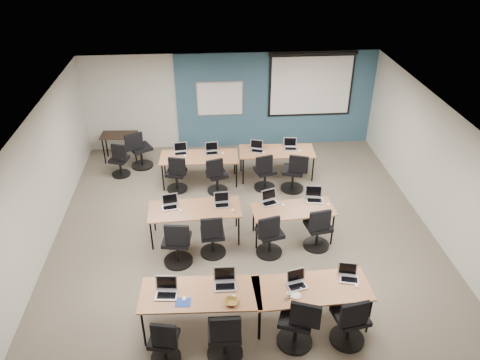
{
  "coord_description": "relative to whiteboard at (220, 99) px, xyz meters",
  "views": [
    {
      "loc": [
        -0.74,
        -7.71,
        6.12
      ],
      "look_at": [
        -0.08,
        0.4,
        1.25
      ],
      "focal_mm": 35.0,
      "sensor_mm": 36.0,
      "label": 1
    }
  ],
  "objects": [
    {
      "name": "floor",
      "position": [
        0.3,
        -4.43,
        -1.45
      ],
      "size": [
        8.0,
        9.0,
        0.02
      ],
      "primitive_type": "cube",
      "color": "#6B6354",
      "rests_on": "ground"
    },
    {
      "name": "ceiling",
      "position": [
        0.3,
        -4.43,
        1.25
      ],
      "size": [
        8.0,
        9.0,
        0.02
      ],
      "primitive_type": "cube",
      "color": "white",
      "rests_on": "ground"
    },
    {
      "name": "wall_back",
      "position": [
        0.3,
        0.07,
        -0.1
      ],
      "size": [
        8.0,
        0.04,
        2.7
      ],
      "primitive_type": "cube",
      "color": "beige",
      "rests_on": "ground"
    },
    {
      "name": "wall_left",
      "position": [
        -3.7,
        -4.43,
        -0.1
      ],
      "size": [
        0.04,
        9.0,
        2.7
      ],
      "primitive_type": "cube",
      "color": "beige",
      "rests_on": "ground"
    },
    {
      "name": "wall_right",
      "position": [
        4.3,
        -4.43,
        -0.1
      ],
      "size": [
        0.04,
        9.0,
        2.7
      ],
      "primitive_type": "cube",
      "color": "beige",
      "rests_on": "ground"
    },
    {
      "name": "blue_accent_panel",
      "position": [
        1.55,
        0.04,
        -0.1
      ],
      "size": [
        5.5,
        0.04,
        2.7
      ],
      "primitive_type": "cube",
      "color": "#3D5977",
      "rests_on": "wall_back"
    },
    {
      "name": "whiteboard",
      "position": [
        0.0,
        0.0,
        0.0
      ],
      "size": [
        1.28,
        0.03,
        0.98
      ],
      "color": "silver",
      "rests_on": "wall_back"
    },
    {
      "name": "projector_screen",
      "position": [
        2.5,
        -0.02,
        0.44
      ],
      "size": [
        2.4,
        0.1,
        1.82
      ],
      "color": "black",
      "rests_on": "wall_back"
    },
    {
      "name": "training_table_front_left",
      "position": [
        -0.62,
        -6.62,
        -0.76
      ],
      "size": [
        1.94,
        0.81,
        0.73
      ],
      "rotation": [
        0.0,
        0.0,
        -0.04
      ],
      "color": "brown",
      "rests_on": "floor"
    },
    {
      "name": "training_table_front_right",
      "position": [
        1.18,
        -6.65,
        -0.76
      ],
      "size": [
        1.9,
        0.79,
        0.73
      ],
      "rotation": [
        0.0,
        0.0,
        0.04
      ],
      "color": "#A1672C",
      "rests_on": "floor"
    },
    {
      "name": "training_table_mid_left",
      "position": [
        -0.72,
        -4.22,
        -0.76
      ],
      "size": [
        1.88,
        0.78,
        0.73
      ],
      "rotation": [
        0.0,
        0.0,
        0.03
      ],
      "color": "#A46F39",
      "rests_on": "floor"
    },
    {
      "name": "training_table_mid_right",
      "position": [
        1.28,
        -4.39,
        -0.77
      ],
      "size": [
        1.67,
        0.7,
        0.73
      ],
      "rotation": [
        0.0,
        0.0,
        0.07
      ],
      "color": "#A2773D",
      "rests_on": "floor"
    },
    {
      "name": "training_table_back_left",
      "position": [
        -0.62,
        -1.96,
        -0.76
      ],
      "size": [
        1.9,
        0.79,
        0.73
      ],
      "rotation": [
        0.0,
        0.0,
        -0.04
      ],
      "color": "#A06B37",
      "rests_on": "floor"
    },
    {
      "name": "training_table_back_right",
      "position": [
        1.33,
        -1.82,
        -0.76
      ],
      "size": [
        1.87,
        0.78,
        0.73
      ],
      "rotation": [
        0.0,
        0.0,
        -0.05
      ],
      "color": "brown",
      "rests_on": "floor"
    },
    {
      "name": "laptop_0",
      "position": [
        -1.16,
        -6.58,
        -0.65
      ],
      "size": [
        0.35,
        0.3,
        0.26
      ],
      "rotation": [
        0.0,
        0.0,
        -0.1
      ],
      "color": "silver",
      "rests_on": "training_table_front_left"
    },
    {
      "name": "mouse_0",
      "position": [
        -0.88,
        -6.74,
        -0.71
      ],
      "size": [
        0.08,
        0.11,
        0.04
      ],
      "primitive_type": "ellipsoid",
      "rotation": [
        0.0,
        0.0,
        -0.13
      ],
      "color": "white",
      "rests_on": "training_table_front_left"
    },
    {
      "name": "task_chair_0",
      "position": [
        -1.18,
        -7.31,
        -1.06
      ],
      "size": [
        0.47,
        0.47,
        0.96
      ],
      "rotation": [
        0.0,
        0.0,
        -0.2
      ],
      "color": "black",
      "rests_on": "floor"
    },
    {
      "name": "laptop_1",
      "position": [
        -0.22,
        -6.46,
        -0.65
      ],
      "size": [
        0.36,
        0.31,
        0.27
      ],
      "rotation": [
        0.0,
        0.0,
        -0.02
      ],
      "color": "#ACACAD",
      "rests_on": "training_table_front_left"
    },
    {
      "name": "mouse_1",
      "position": [
        -0.1,
        -6.76,
        -0.71
      ],
      "size": [
        0.08,
        0.1,
        0.03
      ],
      "primitive_type": "ellipsoid",
      "rotation": [
        0.0,
        0.0,
        0.19
      ],
      "color": "white",
      "rests_on": "training_table_front_left"
    },
    {
      "name": "task_chair_1",
      "position": [
        -0.27,
        -7.3,
        -1.02
      ],
      "size": [
        0.56,
        0.56,
        1.04
      ],
      "rotation": [
        0.0,
        0.0,
        -0.03
      ],
      "color": "black",
      "rests_on": "floor"
    },
    {
      "name": "laptop_2",
      "position": [
        0.94,
        -6.55,
        -0.66
      ],
      "size": [
        0.31,
        0.27,
        0.24
      ],
      "rotation": [
        0.0,
        0.0,
        0.23
      ],
      "color": "silver",
      "rests_on": "training_table_front_right"
    },
    {
      "name": "mouse_2",
      "position": [
        0.99,
        -6.66,
        -0.71
      ],
      "size": [
        0.06,
        0.09,
        0.03
      ],
      "primitive_type": "ellipsoid",
      "rotation": [
        0.0,
        0.0,
        -0.07
      ],
      "color": "white",
      "rests_on": "training_table_front_right"
    },
    {
      "name": "task_chair_2",
      "position": [
        0.87,
        -7.14,
        -1.01
      ],
      "size": [
        0.6,
        0.58,
        1.05
      ],
      "rotation": [
        0.0,
        0.0,
        -0.35
      ],
      "color": "black",
      "rests_on": "floor"
    },
    {
      "name": "laptop_3",
      "position": [
        1.83,
        -6.47,
        -0.66
      ],
      "size": [
        0.31,
        0.26,
        0.24
      ],
      "rotation": [
        0.0,
        0.0,
        -0.23
      ],
      "color": "silver",
      "rests_on": "training_table_front_right"
    },
    {
      "name": "mouse_3",
      "position": [
        1.91,
        -6.68,
        -0.71
      ],
      "size": [
        0.08,
        0.11,
        0.03
      ],
      "primitive_type": "ellipsoid",
      "rotation": [
        0.0,
        0.0,
        0.24
      ],
      "color": "white",
      "rests_on": "training_table_front_right"
    },
    {
      "name": "task_chair_3",
      "position": [
        1.69,
        -7.17,
        -1.02
      ],
      "size": [
        0.56,
        0.56,
        1.04
      ],
      "rotation": [
        0.0,
        0.0,
        0.18
      ],
      "color": "black",
      "rests_on": "floor"
    },
    {
      "name": "laptop_4",
      "position": [
        -1.22,
        -4.1,
        -0.66
      ],
      "size": [
        0.32,
        0.27,
        0.24
      ],
      "rotation": [
        0.0,
        0.0,
        0.17
      ],
      "color": "silver",
      "rests_on": "training_table_mid_left"
    },
    {
      "name": "mouse_4",
      "position": [
        -1.0,
        -4.28,
        -0.71
      ],
      "size": [
        0.07,
        0.11,
        0.04
      ],
      "primitive_type": "ellipsoid",
      "rotation": [
        0.0,
        0.0,
        -0.1
      ],
      "color": "white",
      "rests_on": "training_table_mid_left"
    },
    {
      "name": "task_chair_4",
      "position": [
        -1.06,
        -5.03,
        -1.01
      ],
      "size": [
        0.57,
        0.57,
        1.05
      ],
      "rotation": [
        0.0,
        0.0,
        -0.15
      ],
      "color": "black",
      "rests_on": "floor"
    },
    {
      "name": "laptop_5",
      "position": [
        -0.16,
        -4.11,
        -0.66
      ],
      "size": [
        0.31,
        0.27,
        0.24
      ],
      "rotation": [
        0.0,
        0.0,
        0.08
      ],
      "color": "silver",
      "rests_on": "training_table_mid_left"
    },
    {
      "name": "mouse_5",
      "position": [
        0.05,
        -4.35,
        -0.71
      ],
      "size": [
        0.08,
        0.1,
        0.03
      ],
      "primitive_type": "ellipsoid",
      "rotation": [
        0.0,
        0.0,
        -0.3
      ],
      "color": "white",
      "rests_on": "training_table_mid_left"
    },
    {
      "name": "task_chair_5",
      "position": [
        -0.39,
        -4.82,
        -1.04
      ],
      "size": [
        0.52,
        0.52,
        1.0
      ],
      "rotation": [
        0.0,
        0.0,
        0.05
      ],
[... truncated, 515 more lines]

